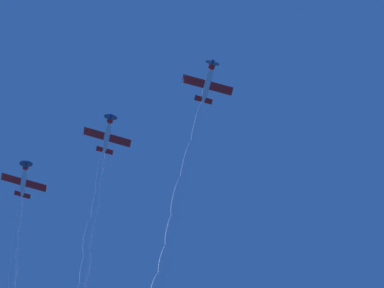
% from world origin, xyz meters
% --- Properties ---
extents(airplane_lead, '(8.08, 7.29, 2.51)m').
position_xyz_m(airplane_lead, '(-3.50, 1.85, 87.81)').
color(airplane_lead, silver).
extents(airplane_left_wingman, '(8.06, 7.29, 2.55)m').
position_xyz_m(airplane_left_wingman, '(13.02, -7.22, 88.36)').
color(airplane_left_wingman, silver).
extents(airplane_right_wingman, '(8.08, 7.29, 2.52)m').
position_xyz_m(airplane_right_wingman, '(28.13, -15.80, 88.68)').
color(airplane_right_wingman, silver).
extents(smoke_trail_lead, '(14.22, 49.71, 3.07)m').
position_xyz_m(smoke_trail_lead, '(5.07, -33.15, 87.17)').
color(smoke_trail_lead, white).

